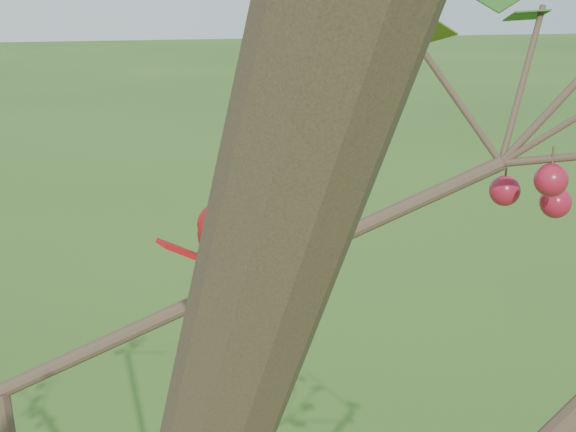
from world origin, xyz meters
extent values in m
sphere|color=maroon|center=(0.59, 0.11, 2.15)|extent=(0.04, 0.04, 0.04)
sphere|color=maroon|center=(0.60, 0.02, 2.18)|extent=(0.04, 0.04, 0.04)
sphere|color=maroon|center=(0.64, 0.07, 2.14)|extent=(0.04, 0.04, 0.04)
ellipsoid|color=#A10D13|center=(0.25, 0.08, 2.13)|extent=(0.15, 0.13, 0.10)
sphere|color=#A10D13|center=(0.30, 0.09, 2.17)|extent=(0.07, 0.07, 0.06)
cone|color=#A10D13|center=(0.30, 0.09, 2.20)|extent=(0.05, 0.04, 0.04)
cone|color=#D85914|center=(0.33, 0.10, 2.17)|extent=(0.03, 0.03, 0.02)
ellipsoid|color=black|center=(0.32, 0.09, 2.17)|extent=(0.02, 0.03, 0.03)
cube|color=#A10D13|center=(0.18, 0.06, 2.11)|extent=(0.08, 0.05, 0.04)
ellipsoid|color=#A10D13|center=(0.23, 0.11, 2.14)|extent=(0.09, 0.05, 0.06)
ellipsoid|color=#A10D13|center=(0.25, 0.04, 2.14)|extent=(0.09, 0.05, 0.06)
cylinder|color=#3E2B21|center=(9.55, 28.69, 1.49)|extent=(0.45, 0.45, 2.98)
cone|color=black|center=(9.55, 28.69, 1.61)|extent=(3.47, 3.47, 3.23)
camera|label=1|loc=(0.04, -0.88, 2.41)|focal=55.00mm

